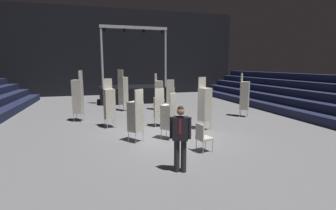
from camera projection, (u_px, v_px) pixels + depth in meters
ground_plane at (168, 137)px, 9.97m from camera, size 22.00×30.00×0.10m
arena_end_wall at (125, 53)px, 23.56m from camera, size 22.00×0.30×8.00m
bleacher_bank_right at (326, 97)px, 13.21m from camera, size 3.75×24.00×2.25m
stage_riser at (133, 93)px, 19.36m from camera, size 5.06×3.24×5.52m
man_with_tie at (180, 135)px, 6.43m from camera, size 0.56×0.36×1.79m
chair_stack_front_left at (123, 90)px, 15.19m from camera, size 0.62×0.62×2.56m
chair_stack_front_right at (159, 107)px, 11.34m from camera, size 0.48×0.48×1.79m
chair_stack_mid_left at (159, 92)px, 15.52m from camera, size 0.58×0.58×2.31m
chair_stack_mid_right at (78, 96)px, 12.34m from camera, size 0.55×0.55×2.56m
chair_stack_mid_centre at (136, 116)px, 9.02m from camera, size 0.62×0.62×1.96m
chair_stack_rear_left at (205, 104)px, 10.73m from camera, size 0.57×0.57×2.31m
chair_stack_rear_right at (171, 98)px, 13.61m from camera, size 0.56×0.56×2.05m
chair_stack_rear_centre at (245, 95)px, 13.45m from camera, size 0.62×0.62×2.39m
chair_stack_aisle_left at (109, 103)px, 11.11m from camera, size 0.53×0.53×2.22m
chair_stack_aisle_right at (168, 116)px, 9.37m from camera, size 0.62×0.62×1.79m
loose_chair_near_man at (203, 136)px, 8.03m from camera, size 0.52×0.52×0.95m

